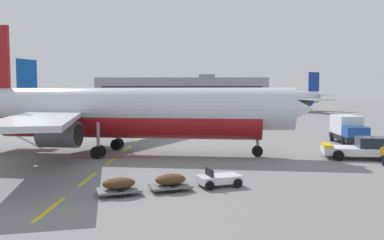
{
  "coord_description": "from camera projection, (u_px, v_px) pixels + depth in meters",
  "views": [
    {
      "loc": [
        25.26,
        -11.19,
        5.69
      ],
      "look_at": [
        24.79,
        22.79,
        3.29
      ],
      "focal_mm": 35.5,
      "sensor_mm": 36.0,
      "label": 1
    }
  ],
  "objects": [
    {
      "name": "ground",
      "position": [
        306.0,
        135.0,
        51.26
      ],
      "size": [
        400.0,
        400.0,
        0.0
      ],
      "primitive_type": "plane",
      "color": "slate"
    },
    {
      "name": "apron_paint_markings",
      "position": [
        141.0,
        138.0,
        48.51
      ],
      "size": [
        8.0,
        96.25,
        0.01
      ],
      "color": "yellow",
      "rests_on": "ground"
    },
    {
      "name": "airliner_foreground",
      "position": [
        123.0,
        112.0,
        35.43
      ],
      "size": [
        34.82,
        34.42,
        12.2
      ],
      "color": "silver",
      "rests_on": "ground"
    },
    {
      "name": "pushback_tug",
      "position": [
        361.0,
        148.0,
        32.98
      ],
      "size": [
        6.4,
        3.98,
        2.08
      ],
      "color": "silver",
      "rests_on": "ground"
    },
    {
      "name": "airliner_mid_left",
      "position": [
        282.0,
        99.0,
        116.17
      ],
      "size": [
        33.52,
        31.55,
        12.48
      ],
      "color": "silver",
      "rests_on": "ground"
    },
    {
      "name": "airliner_far_center",
      "position": [
        17.0,
        100.0,
        116.44
      ],
      "size": [
        27.7,
        25.62,
        10.84
      ],
      "color": "white",
      "rests_on": "ground"
    },
    {
      "name": "airliner_far_right",
      "position": [
        78.0,
        103.0,
        78.19
      ],
      "size": [
        30.47,
        31.96,
        11.61
      ],
      "color": "silver",
      "rests_on": "ground"
    },
    {
      "name": "catering_truck",
      "position": [
        348.0,
        129.0,
        43.06
      ],
      "size": [
        3.1,
        7.17,
        3.14
      ],
      "color": "black",
      "rests_on": "ground"
    },
    {
      "name": "fuel_service_truck",
      "position": [
        62.0,
        120.0,
        57.32
      ],
      "size": [
        4.19,
        7.39,
        3.14
      ],
      "color": "black",
      "rests_on": "ground"
    },
    {
      "name": "baggage_train",
      "position": [
        171.0,
        182.0,
        22.21
      ],
      "size": [
        8.58,
        4.33,
        1.14
      ],
      "color": "silver",
      "rests_on": "ground"
    },
    {
      "name": "terminal_satellite",
      "position": [
        183.0,
        93.0,
        145.48
      ],
      "size": [
        61.45,
        24.67,
        12.86
      ],
      "color": "gray",
      "rests_on": "ground"
    }
  ]
}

